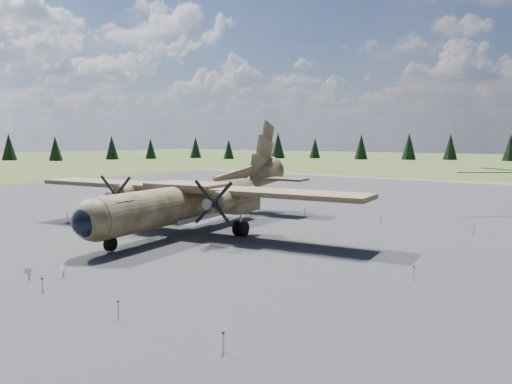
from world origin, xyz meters
The scene contains 7 objects.
ground centered at (0.00, 0.00, 0.00)m, with size 500.00×500.00×0.00m, color #495224.
apron centered at (0.00, 10.00, 0.00)m, with size 120.00×120.00×0.04m, color slate.
transport_plane centered at (-4.15, 4.50, 2.99)m, with size 31.65×28.58×10.41m.
info_placard_left centered at (0.06, -11.11, 0.44)m, with size 0.43×0.21×0.66m.
info_placard_right centered at (-0.90, -12.63, 0.45)m, with size 0.47×0.31×0.68m.
barrier_fence centered at (-0.46, -0.08, 0.51)m, with size 33.12×29.62×0.85m.
treeline centered at (-2.20, -3.59, 4.70)m, with size 331.25×339.27×10.96m.
Camera 1 is at (25.40, -27.03, 7.89)m, focal length 35.00 mm.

